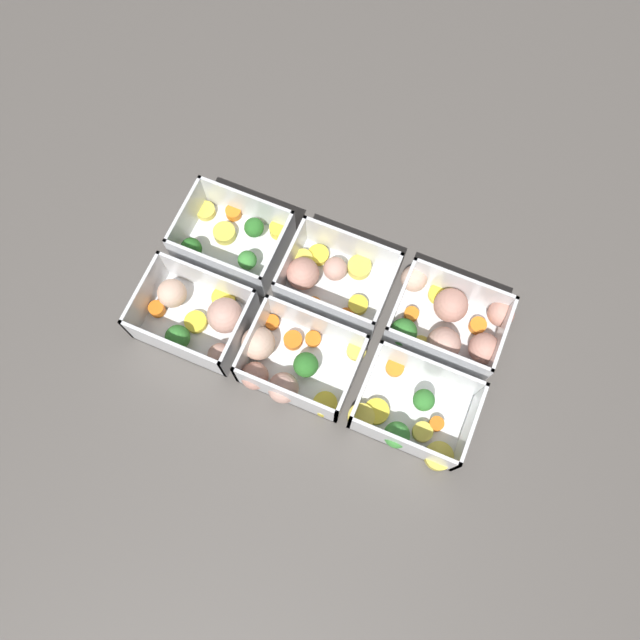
{
  "coord_description": "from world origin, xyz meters",
  "views": [
    {
      "loc": [
        0.11,
        -0.26,
        0.88
      ],
      "look_at": [
        0.0,
        0.0,
        0.02
      ],
      "focal_mm": 35.0,
      "sensor_mm": 36.0,
      "label": 1
    }
  ],
  "objects": [
    {
      "name": "container_near_left",
      "position": [
        -0.16,
        -0.06,
        0.03
      ],
      "size": [
        0.16,
        0.13,
        0.07
      ],
      "color": "white",
      "rests_on": "ground_plane"
    },
    {
      "name": "ground_plane",
      "position": [
        0.0,
        0.0,
        0.0
      ],
      "size": [
        4.0,
        4.0,
        0.0
      ],
      "primitive_type": "plane",
      "color": "#56514C"
    },
    {
      "name": "container_near_center",
      "position": [
        -0.02,
        -0.08,
        0.03
      ],
      "size": [
        0.18,
        0.14,
        0.07
      ],
      "color": "white",
      "rests_on": "ground_plane"
    },
    {
      "name": "container_far_center",
      "position": [
        -0.01,
        0.07,
        0.02
      ],
      "size": [
        0.16,
        0.13,
        0.07
      ],
      "color": "white",
      "rests_on": "ground_plane"
    },
    {
      "name": "container_far_right",
      "position": [
        0.17,
        0.07,
        0.03
      ],
      "size": [
        0.18,
        0.14,
        0.07
      ],
      "color": "white",
      "rests_on": "ground_plane"
    },
    {
      "name": "container_near_right",
      "position": [
        0.17,
        -0.08,
        0.02
      ],
      "size": [
        0.17,
        0.13,
        0.07
      ],
      "color": "white",
      "rests_on": "ground_plane"
    },
    {
      "name": "container_far_left",
      "position": [
        -0.17,
        0.07,
        0.02
      ],
      "size": [
        0.16,
        0.12,
        0.07
      ],
      "color": "white",
      "rests_on": "ground_plane"
    }
  ]
}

